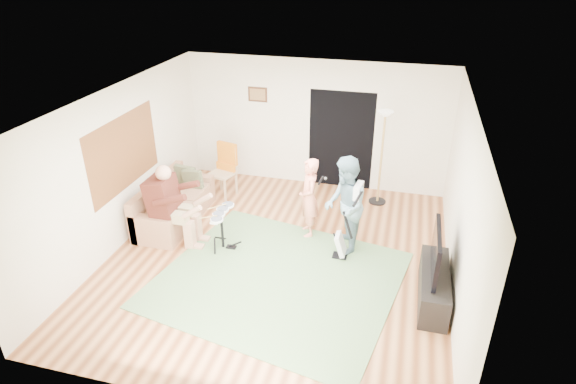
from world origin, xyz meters
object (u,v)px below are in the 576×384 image
object	(u,v)px
drum_kit	(222,231)
guitar_spare	(341,244)
sofa	(171,207)
television	(436,251)
singer	(309,198)
torchiere_lamp	(383,142)
dining_chair	(223,177)
guitarist	(345,206)
tv_cabinet	(434,286)

from	to	relation	value
drum_kit	guitar_spare	size ratio (longest dim) A/B	0.84
sofa	television	bearing A→B (deg)	-14.02
drum_kit	singer	distance (m)	1.61
torchiere_lamp	guitar_spare	bearing A→B (deg)	-101.23
sofa	singer	distance (m)	2.67
torchiere_lamp	dining_chair	xyz separation A→B (m)	(-3.15, -0.46, -0.93)
guitarist	guitar_spare	bearing A→B (deg)	-15.23
sofa	guitarist	world-z (taller)	guitarist
singer	guitar_spare	distance (m)	1.03
singer	torchiere_lamp	world-z (taller)	torchiere_lamp
guitar_spare	tv_cabinet	size ratio (longest dim) A/B	0.63
guitar_spare	drum_kit	bearing A→B (deg)	-173.78
guitar_spare	torchiere_lamp	xyz separation A→B (m)	(0.42, 2.13, 1.07)
dining_chair	tv_cabinet	size ratio (longest dim) A/B	0.79
drum_kit	guitarist	size ratio (longest dim) A/B	0.43
drum_kit	torchiere_lamp	bearing A→B (deg)	43.92
drum_kit	guitar_spare	distance (m)	2.03
dining_chair	guitarist	bearing A→B (deg)	-12.60
drum_kit	tv_cabinet	bearing A→B (deg)	-8.66
singer	tv_cabinet	xyz separation A→B (m)	(2.17, -1.35, -0.48)
guitar_spare	torchiere_lamp	distance (m)	2.42
guitarist	guitar_spare	world-z (taller)	guitarist
singer	guitarist	xyz separation A→B (m)	(0.68, -0.35, 0.12)
guitar_spare	television	bearing A→B (deg)	-27.71
guitarist	torchiere_lamp	world-z (taller)	torchiere_lamp
guitarist	dining_chair	xyz separation A→B (m)	(-2.73, 1.42, -0.46)
singer	guitar_spare	xyz separation A→B (m)	(0.69, -0.60, -0.48)
guitar_spare	television	xyz separation A→B (m)	(1.43, -0.75, 0.60)
tv_cabinet	guitar_spare	bearing A→B (deg)	153.09
singer	television	world-z (taller)	singer
guitarist	singer	bearing A→B (deg)	-133.11
singer	television	size ratio (longest dim) A/B	1.38
dining_chair	tv_cabinet	xyz separation A→B (m)	(4.21, -2.42, -0.14)
guitarist	tv_cabinet	distance (m)	1.89
dining_chair	television	bearing A→B (deg)	-15.20
torchiere_lamp	tv_cabinet	xyz separation A→B (m)	(1.06, -2.88, -1.07)
dining_chair	television	xyz separation A→B (m)	(4.16, -2.42, 0.46)
torchiere_lamp	tv_cabinet	distance (m)	3.25
singer	guitarist	distance (m)	0.78
sofa	television	xyz separation A→B (m)	(4.74, -1.18, 0.59)
drum_kit	torchiere_lamp	world-z (taller)	torchiere_lamp
singer	television	xyz separation A→B (m)	(2.12, -1.35, 0.12)
drum_kit	television	xyz separation A→B (m)	(3.45, -0.53, 0.53)
torchiere_lamp	dining_chair	size ratio (longest dim) A/B	1.74
guitar_spare	torchiere_lamp	size ratio (longest dim) A/B	0.46
guitarist	television	distance (m)	1.75
tv_cabinet	television	size ratio (longest dim) A/B	1.32
guitarist	tv_cabinet	xyz separation A→B (m)	(1.48, -0.99, -0.60)
dining_chair	drum_kit	bearing A→B (deg)	-54.33
sofa	guitar_spare	world-z (taller)	guitar_spare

